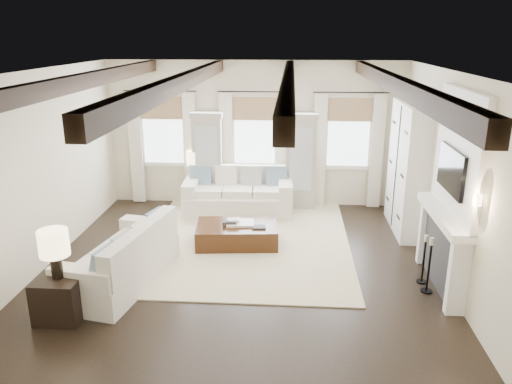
# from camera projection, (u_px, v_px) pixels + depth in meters

# --- Properties ---
(ground) EXTENTS (7.50, 7.50, 0.00)m
(ground) POSITION_uv_depth(u_px,v_px,m) (238.00, 278.00, 7.96)
(ground) COLOR black
(ground) RESTS_ON ground
(room_shell) EXTENTS (6.54, 7.54, 3.22)m
(room_shell) POSITION_uv_depth(u_px,v_px,m) (287.00, 151.00, 8.19)
(room_shell) COLOR beige
(room_shell) RESTS_ON ground
(area_rug) EXTENTS (3.82, 4.64, 0.02)m
(area_rug) POSITION_uv_depth(u_px,v_px,m) (246.00, 240.00, 9.41)
(area_rug) COLOR beige
(area_rug) RESTS_ON ground
(sofa_back) EXTENTS (2.36, 1.14, 0.99)m
(sofa_back) POSITION_uv_depth(u_px,v_px,m) (238.00, 194.00, 10.83)
(sofa_back) COLOR white
(sofa_back) RESTS_ON ground
(sofa_left) EXTENTS (1.41, 2.37, 0.95)m
(sofa_left) POSITION_uv_depth(u_px,v_px,m) (124.00, 260.00, 7.72)
(sofa_left) COLOR white
(sofa_left) RESTS_ON ground
(ottoman) EXTENTS (1.55, 1.05, 0.39)m
(ottoman) POSITION_uv_depth(u_px,v_px,m) (237.00, 234.00, 9.20)
(ottoman) COLOR black
(ottoman) RESTS_ON ground
(tray) EXTENTS (0.53, 0.43, 0.04)m
(tray) POSITION_uv_depth(u_px,v_px,m) (240.00, 223.00, 9.16)
(tray) COLOR white
(tray) RESTS_ON ottoman
(book_lower) EXTENTS (0.28, 0.22, 0.04)m
(book_lower) POSITION_uv_depth(u_px,v_px,m) (230.00, 222.00, 9.13)
(book_lower) COLOR #262628
(book_lower) RESTS_ON tray
(book_upper) EXTENTS (0.24, 0.19, 0.03)m
(book_upper) POSITION_uv_depth(u_px,v_px,m) (233.00, 220.00, 9.12)
(book_upper) COLOR beige
(book_upper) RESTS_ON book_lower
(book_loose) EXTENTS (0.26, 0.20, 0.03)m
(book_loose) POSITION_uv_depth(u_px,v_px,m) (259.00, 227.00, 8.98)
(book_loose) COLOR #262628
(book_loose) RESTS_ON ottoman
(side_table_front) EXTENTS (0.60, 0.60, 0.60)m
(side_table_front) POSITION_uv_depth(u_px,v_px,m) (61.00, 297.00, 6.79)
(side_table_front) COLOR black
(side_table_front) RESTS_ON ground
(lamp_front) EXTENTS (0.40, 0.40, 0.68)m
(lamp_front) POSITION_uv_depth(u_px,v_px,m) (54.00, 246.00, 6.56)
(lamp_front) COLOR black
(lamp_front) RESTS_ON side_table_front
(side_table_back) EXTENTS (0.41, 0.41, 0.62)m
(side_table_back) POSITION_uv_depth(u_px,v_px,m) (196.00, 192.00, 11.31)
(side_table_back) COLOR black
(side_table_back) RESTS_ON ground
(lamp_back) EXTENTS (0.37, 0.37, 0.64)m
(lamp_back) POSITION_uv_depth(u_px,v_px,m) (195.00, 160.00, 11.08)
(lamp_back) COLOR black
(lamp_back) RESTS_ON side_table_back
(candlestick_near) EXTENTS (0.18, 0.18, 0.88)m
(candlestick_near) POSITION_uv_depth(u_px,v_px,m) (429.00, 270.00, 7.45)
(candlestick_near) COLOR black
(candlestick_near) RESTS_ON ground
(candlestick_far) EXTENTS (0.16, 0.16, 0.80)m
(candlestick_far) POSITION_uv_depth(u_px,v_px,m) (423.00, 263.00, 7.75)
(candlestick_far) COLOR black
(candlestick_far) RESTS_ON ground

